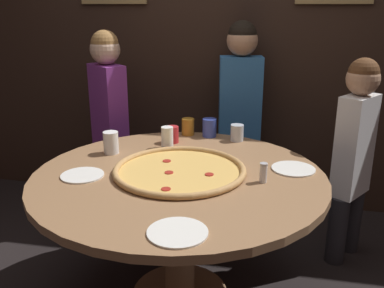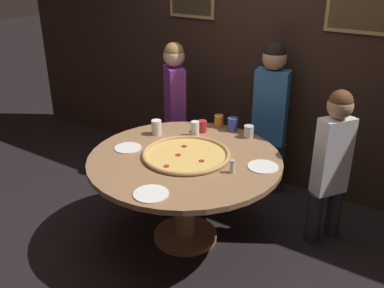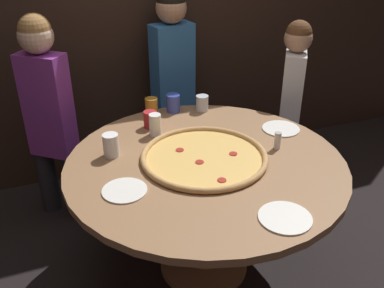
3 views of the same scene
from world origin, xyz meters
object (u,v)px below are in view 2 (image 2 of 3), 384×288
(drink_cup_near_left, at_px, (202,126))
(diner_side_right, at_px, (270,110))
(drink_cup_by_shaker, at_px, (249,131))
(drink_cup_far_right, at_px, (233,124))
(dining_table, at_px, (185,174))
(drink_cup_centre_back, at_px, (219,121))
(diner_far_right, at_px, (332,159))
(white_plate_right_side, at_px, (151,194))
(giant_pizza, at_px, (186,154))
(drink_cup_beside_pizza, at_px, (195,129))
(drink_cup_near_right, at_px, (156,127))
(condiment_shaker, at_px, (232,166))
(white_plate_beside_cup, at_px, (263,167))
(white_plate_left_side, at_px, (128,148))
(diner_centre_back, at_px, (175,103))

(drink_cup_near_left, distance_m, diner_side_right, 0.71)
(drink_cup_by_shaker, xyz_separation_m, drink_cup_far_right, (-0.18, 0.05, 0.01))
(dining_table, bearing_deg, drink_cup_centre_back, 98.10)
(drink_cup_far_right, distance_m, drink_cup_near_left, 0.27)
(drink_cup_centre_back, xyz_separation_m, diner_far_right, (1.03, -0.04, -0.08))
(white_plate_right_side, bearing_deg, dining_table, 102.73)
(drink_cup_far_right, bearing_deg, drink_cup_near_left, -140.16)
(giant_pizza, xyz_separation_m, drink_cup_by_shaker, (0.23, 0.59, 0.04))
(drink_cup_beside_pizza, bearing_deg, diner_far_right, 12.72)
(drink_cup_near_right, bearing_deg, white_plate_right_side, -54.13)
(drink_cup_by_shaker, bearing_deg, giant_pizza, -111.20)
(white_plate_right_side, bearing_deg, diner_side_right, 87.61)
(dining_table, height_order, drink_cup_beside_pizza, drink_cup_beside_pizza)
(giant_pizza, height_order, drink_cup_by_shaker, drink_cup_by_shaker)
(drink_cup_beside_pizza, xyz_separation_m, diner_side_right, (0.36, 0.72, 0.02))
(dining_table, distance_m, giant_pizza, 0.16)
(giant_pizza, distance_m, drink_cup_near_right, 0.50)
(drink_cup_beside_pizza, distance_m, white_plate_right_side, 0.99)
(drink_cup_centre_back, relative_size, condiment_shaker, 1.11)
(white_plate_beside_cup, xyz_separation_m, diner_side_right, (-0.37, 0.93, 0.08))
(giant_pizza, height_order, drink_cup_far_right, drink_cup_far_right)
(white_plate_beside_cup, height_order, diner_far_right, diner_far_right)
(drink_cup_near_right, distance_m, white_plate_beside_cup, 1.02)
(giant_pizza, height_order, drink_cup_centre_back, drink_cup_centre_back)
(drink_cup_far_right, height_order, diner_far_right, diner_far_right)
(dining_table, distance_m, diner_far_right, 1.13)
(drink_cup_centre_back, height_order, diner_side_right, diner_side_right)
(drink_cup_centre_back, distance_m, drink_cup_near_left, 0.19)
(giant_pizza, bearing_deg, drink_cup_by_shaker, 68.80)
(white_plate_right_side, bearing_deg, white_plate_left_side, 142.91)
(dining_table, xyz_separation_m, diner_far_right, (0.93, 0.63, 0.12))
(giant_pizza, distance_m, drink_cup_by_shaker, 0.63)
(giant_pizza, xyz_separation_m, white_plate_right_side, (0.13, -0.59, -0.01))
(drink_cup_beside_pizza, distance_m, diner_side_right, 0.81)
(drink_cup_centre_back, relative_size, diner_centre_back, 0.08)
(white_plate_left_side, height_order, diner_centre_back, diner_centre_back)
(drink_cup_beside_pizza, height_order, white_plate_beside_cup, drink_cup_beside_pizza)
(drink_cup_near_right, bearing_deg, drink_cup_by_shaker, 29.11)
(diner_side_right, bearing_deg, diner_far_right, 136.69)
(drink_cup_near_left, relative_size, condiment_shaker, 1.04)
(drink_cup_beside_pizza, height_order, diner_far_right, diner_far_right)
(drink_cup_far_right, bearing_deg, white_plate_left_side, -123.12)
(drink_cup_centre_back, distance_m, drink_cup_far_right, 0.14)
(drink_cup_beside_pizza, distance_m, diner_centre_back, 0.74)
(drink_cup_near_left, height_order, diner_centre_back, diner_centre_back)
(dining_table, distance_m, drink_cup_near_right, 0.54)
(diner_side_right, bearing_deg, drink_cup_near_left, 49.87)
(giant_pizza, height_order, drink_cup_near_right, drink_cup_near_right)
(condiment_shaker, bearing_deg, white_plate_right_side, -117.91)
(giant_pizza, distance_m, drink_cup_centre_back, 0.66)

